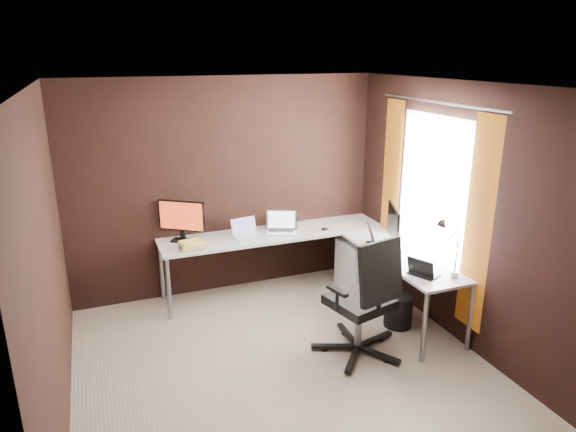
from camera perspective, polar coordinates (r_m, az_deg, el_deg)
The scene contains 15 objects.
room at distance 4.50m, azimuth 3.00°, elevation -1.25°, with size 3.60×3.60×2.50m.
desk at distance 5.73m, azimuth 3.51°, elevation -3.35°, with size 2.65×2.25×0.73m.
drawer_pedestal at distance 6.22m, azimuth 7.95°, elevation -5.53°, with size 0.42×0.50×0.60m, color silver.
monitor_left at distance 5.77m, azimuth -11.73°, elevation -0.28°, with size 0.45×0.32×0.46m.
monitor_right at distance 5.52m, azimuth 11.63°, elevation -1.02°, with size 0.25×0.54×0.47m.
laptop_white at distance 5.88m, azimuth -4.72°, elevation -1.83°, with size 0.33×0.26×0.20m.
laptop_silver at distance 6.01m, azimuth -0.77°, elevation -1.26°, with size 0.44×0.38×0.24m.
laptop_black_big at distance 5.58m, azimuth 9.91°, elevation -3.03°, with size 0.38×0.44×0.25m.
laptop_black_small at distance 5.02m, azimuth 14.71°, elevation -5.97°, with size 0.29×0.32×0.18m.
book_stack at distance 5.59m, azimuth -10.63°, elevation -3.18°, with size 0.27×0.23×0.08m.
mouse_left at distance 5.62m, azimuth -9.49°, elevation -3.26°, with size 0.09×0.06×0.03m, color black.
mouse_corner at distance 6.07m, azimuth 4.11°, elevation -1.45°, with size 0.09×0.06×0.04m, color black.
desk_lamp at distance 4.96m, azimuth 17.31°, elevation -2.71°, with size 0.18×0.21×0.55m.
office_chair at distance 4.94m, azimuth 8.23°, elevation -11.39°, with size 0.67×0.69×1.19m.
wastebasket at distance 5.56m, azimuth 12.15°, elevation -10.24°, with size 0.29×0.29×0.34m, color black.
Camera 1 is at (-1.42, -3.81, 2.74)m, focal length 32.00 mm.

